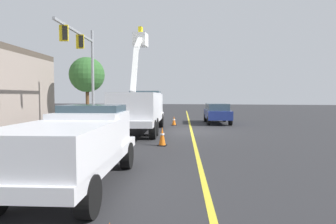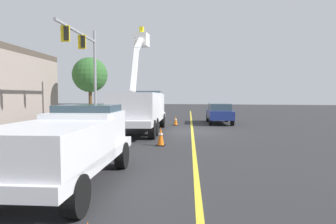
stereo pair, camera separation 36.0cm
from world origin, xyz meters
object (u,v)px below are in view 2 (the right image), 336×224
(utility_bucket_truck, at_px, (141,107))
(traffic_cone_mid_rear, at_px, (176,121))
(service_pickup_truck, at_px, (68,143))
(traffic_cone_mid_front, at_px, (161,136))
(passing_minivan, at_px, (219,112))
(traffic_signal_mast, at_px, (86,57))

(utility_bucket_truck, relative_size, traffic_cone_mid_rear, 11.68)
(service_pickup_truck, xyz_separation_m, traffic_cone_mid_front, (6.26, -0.92, -0.68))
(utility_bucket_truck, xyz_separation_m, traffic_cone_mid_rear, (4.48, -1.44, -1.26))
(passing_minivan, xyz_separation_m, traffic_signal_mast, (-4.62, 9.75, 4.26))
(service_pickup_truck, height_order, traffic_cone_mid_rear, service_pickup_truck)
(traffic_cone_mid_front, xyz_separation_m, traffic_cone_mid_rear, (9.13, 1.02, -0.08))
(traffic_cone_mid_front, bearing_deg, passing_minivan, -11.33)
(passing_minivan, bearing_deg, traffic_cone_mid_rear, 124.92)
(utility_bucket_truck, xyz_separation_m, service_pickup_truck, (-10.91, -1.54, -0.50))
(traffic_cone_mid_front, height_order, traffic_signal_mast, traffic_signal_mast)
(passing_minivan, relative_size, traffic_signal_mast, 0.65)
(utility_bucket_truck, xyz_separation_m, passing_minivan, (6.80, -4.75, -0.64))
(traffic_cone_mid_rear, bearing_deg, traffic_signal_mast, 109.69)
(traffic_signal_mast, bearing_deg, traffic_cone_mid_front, -132.49)
(traffic_cone_mid_rear, bearing_deg, passing_minivan, -55.08)
(utility_bucket_truck, distance_m, traffic_cone_mid_front, 5.39)
(utility_bucket_truck, bearing_deg, traffic_cone_mid_rear, -17.77)
(service_pickup_truck, xyz_separation_m, traffic_cone_mid_rear, (15.39, 0.10, -0.76))
(passing_minivan, bearing_deg, traffic_signal_mast, 115.34)
(passing_minivan, relative_size, traffic_cone_mid_front, 5.66)
(utility_bucket_truck, xyz_separation_m, traffic_signal_mast, (2.18, 5.00, 3.62))
(service_pickup_truck, bearing_deg, traffic_cone_mid_front, -8.33)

